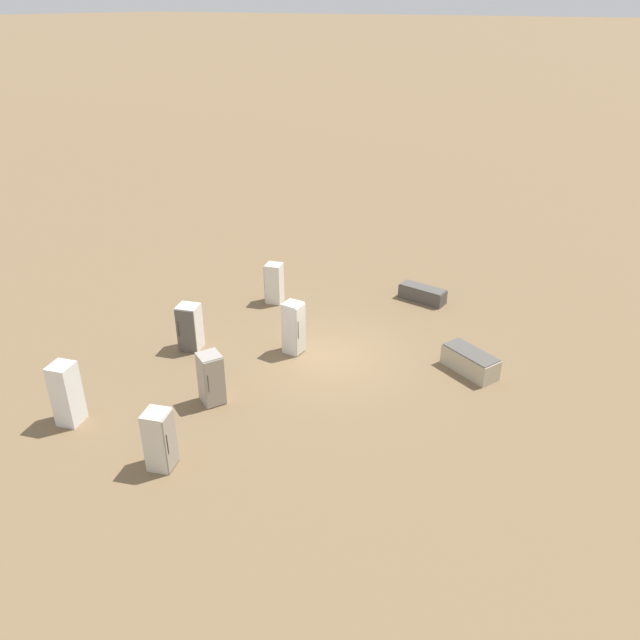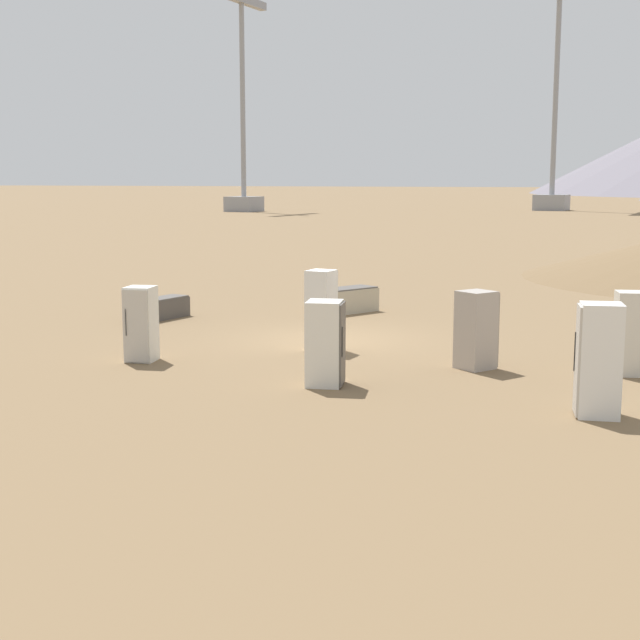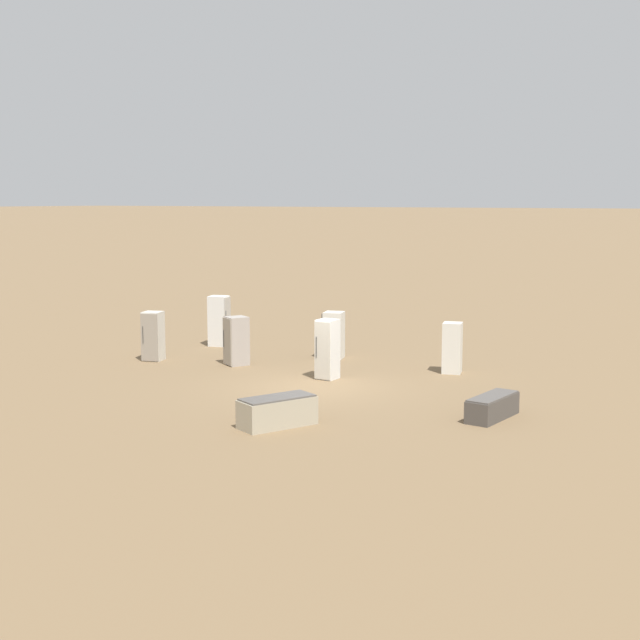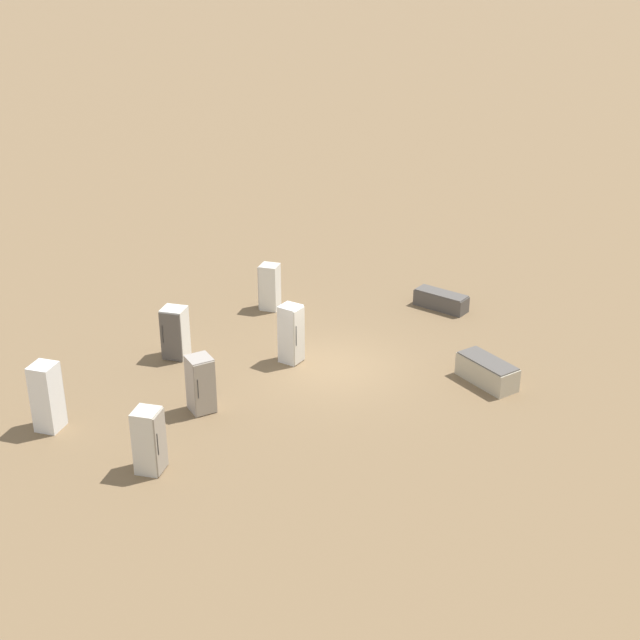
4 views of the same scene
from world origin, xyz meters
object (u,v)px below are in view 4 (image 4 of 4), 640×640
Objects in this scene: discarded_fridge_3 at (441,300)px; discarded_fridge_4 at (149,441)px; discarded_fridge_2 at (47,397)px; discarded_fridge_6 at (175,333)px; discarded_fridge_7 at (291,334)px; discarded_fridge_0 at (270,287)px; discarded_fridge_1 at (201,384)px; discarded_fridge_5 at (487,372)px.

discarded_fridge_4 is at bearing -2.93° from discarded_fridge_3.
discarded_fridge_6 is (-0.10, -5.08, -0.14)m from discarded_fridge_2.
discarded_fridge_6 is at bearing -62.38° from discarded_fridge_7.
discarded_fridge_2 reaches higher than discarded_fridge_4.
discarded_fridge_2 reaches higher than discarded_fridge_0.
discarded_fridge_1 is at bearing 124.88° from discarded_fridge_6.
discarded_fridge_0 is at bearing 106.89° from discarded_fridge_5.
discarded_fridge_1 is 0.96× the size of discarded_fridge_4.
discarded_fridge_6 reaches higher than discarded_fridge_5.
discarded_fridge_0 is 7.23m from discarded_fridge_1.
discarded_fridge_0 is 0.84× the size of discarded_fridge_3.
discarded_fridge_4 is 0.82× the size of discarded_fridge_5.
discarded_fridge_2 is at bearing -16.12° from discarded_fridge_1.
discarded_fridge_0 is at bearing 72.09° from discarded_fridge_2.
discarded_fridge_7 reaches higher than discarded_fridge_1.
discarded_fridge_7 reaches higher than discarded_fridge_4.
discarded_fridge_1 is at bearing -6.17° from discarded_fridge_7.
discarded_fridge_1 is 1.00× the size of discarded_fridge_6.
discarded_fridge_2 is 1.16× the size of discarded_fridge_6.
discarded_fridge_2 is 12.50m from discarded_fridge_5.
discarded_fridge_4 is at bearing 107.57° from discarded_fridge_6.
discarded_fridge_1 is at bearing 177.00° from discarded_fridge_4.
discarded_fridge_7 is at bearing 132.52° from discarded_fridge_5.
discarded_fridge_0 is at bearing -135.15° from discarded_fridge_7.
discarded_fridge_0 is 0.88× the size of discarded_fridge_7.
discarded_fridge_7 is at bearing -151.11° from discarded_fridge_0.
discarded_fridge_1 is (-2.42, 6.81, 0.00)m from discarded_fridge_0.
discarded_fridge_1 is 4.09m from discarded_fridge_2.
discarded_fridge_1 reaches higher than discarded_fridge_3.
discarded_fridge_5 is at bearing 161.58° from discarded_fridge_1.
discarded_fridge_2 reaches higher than discarded_fridge_5.
discarded_fridge_7 is at bearing -14.36° from discarded_fridge_3.
discarded_fridge_7 is at bearing -158.22° from discarded_fridge_1.
discarded_fridge_4 is 10.24m from discarded_fridge_5.
discarded_fridge_7 reaches higher than discarded_fridge_0.
discarded_fridge_4 is at bearing 3.45° from discarded_fridge_7.
discarded_fridge_1 reaches higher than discarded_fridge_5.
discarded_fridge_2 is 5.08m from discarded_fridge_6.
discarded_fridge_5 is 1.11× the size of discarded_fridge_7.
discarded_fridge_6 is (0.36, 4.63, 0.00)m from discarded_fridge_0.
discarded_fridge_1 is 3.54m from discarded_fridge_6.
discarded_fridge_2 reaches higher than discarded_fridge_3.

